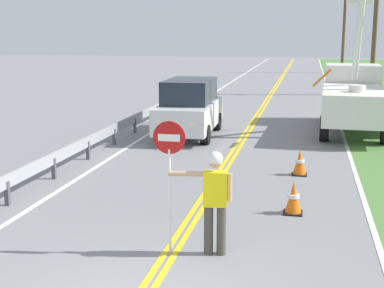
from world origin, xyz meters
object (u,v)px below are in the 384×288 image
utility_pole_far (344,24)px  oncoming_suv_nearest (190,108)px  traffic_cone_mid (300,163)px  utility_pole_mid (375,29)px  stop_sign_paddle (169,157)px  utility_bucket_truck (354,94)px  traffic_cone_lead (293,198)px  flagger_worker (215,196)px

utility_pole_far → oncoming_suv_nearest: bearing=-101.9°
utility_pole_far → traffic_cone_mid: size_ratio=12.39×
utility_pole_mid → traffic_cone_mid: (-3.95, -20.62, -3.66)m
stop_sign_paddle → traffic_cone_mid: 6.38m
utility_bucket_truck → traffic_cone_lead: bearing=-100.3°
stop_sign_paddle → oncoming_suv_nearest: (-1.99, 10.76, -0.65)m
flagger_worker → stop_sign_paddle: bearing=-172.9°
traffic_cone_lead → flagger_worker: bearing=-117.2°
utility_bucket_truck → oncoming_suv_nearest: (-5.98, -2.52, -0.36)m
traffic_cone_mid → flagger_worker: bearing=-103.2°
flagger_worker → utility_pole_mid: (5.29, 26.38, 2.95)m
flagger_worker → utility_bucket_truck: size_ratio=0.27×
utility_bucket_truck → utility_pole_far: utility_pole_far is taller
traffic_cone_mid → oncoming_suv_nearest: bearing=129.9°
traffic_cone_mid → stop_sign_paddle: bearing=-109.8°
traffic_cone_lead → utility_pole_far: bearing=85.6°
utility_bucket_truck → utility_pole_mid: (2.07, 13.20, 2.57)m
utility_pole_mid → utility_pole_far: size_ratio=0.88×
utility_pole_mid → utility_pole_far: (-0.72, 19.10, 0.53)m
flagger_worker → utility_pole_mid: bearing=78.7°
flagger_worker → traffic_cone_lead: flagger_worker is taller
flagger_worker → stop_sign_paddle: size_ratio=0.78×
utility_bucket_truck → oncoming_suv_nearest: size_ratio=1.48×
stop_sign_paddle → oncoming_suv_nearest: bearing=100.5°
flagger_worker → utility_bucket_truck: bearing=76.3°
utility_pole_far → traffic_cone_lead: utility_pole_far is taller
oncoming_suv_nearest → utility_pole_far: 35.75m
traffic_cone_lead → traffic_cone_mid: (0.07, 3.28, 0.00)m
stop_sign_paddle → utility_bucket_truck: size_ratio=0.34×
utility_bucket_truck → traffic_cone_lead: (-1.95, -10.70, -1.08)m
utility_bucket_truck → utility_pole_mid: utility_pole_mid is taller
flagger_worker → traffic_cone_lead: bearing=62.8°
flagger_worker → stop_sign_paddle: 1.02m
stop_sign_paddle → traffic_cone_mid: bearing=70.2°
traffic_cone_mid → traffic_cone_lead: bearing=-91.3°
stop_sign_paddle → utility_bucket_truck: utility_bucket_truck is taller
stop_sign_paddle → utility_pole_far: (5.34, 45.58, 2.81)m
utility_pole_far → traffic_cone_mid: utility_pole_far is taller
stop_sign_paddle → utility_pole_far: utility_pole_far is taller
utility_bucket_truck → flagger_worker: bearing=-103.7°
utility_pole_mid → traffic_cone_lead: (-4.02, -23.90, -3.66)m
flagger_worker → utility_pole_mid: size_ratio=0.24×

